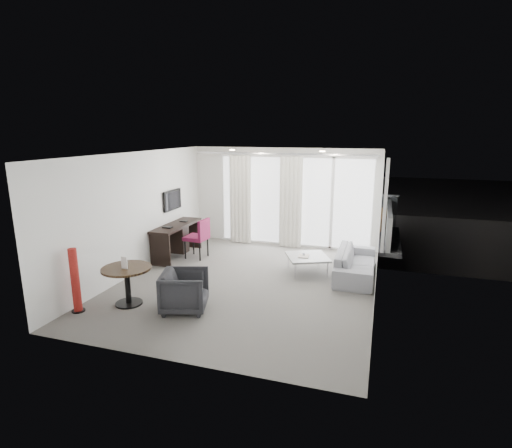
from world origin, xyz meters
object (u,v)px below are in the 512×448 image
(tub_armchair, at_px, (185,291))
(rattan_chair_b, at_px, (374,222))
(desk_chair, at_px, (196,238))
(coffee_table, at_px, (307,264))
(rattan_chair_a, at_px, (326,223))
(sofa, at_px, (356,263))
(desk, at_px, (177,240))
(round_table, at_px, (128,286))
(red_lamp, at_px, (75,281))

(tub_armchair, distance_m, rattan_chair_b, 6.86)
(desk_chair, height_order, coffee_table, desk_chair)
(tub_armchair, distance_m, rattan_chair_a, 5.81)
(sofa, distance_m, rattan_chair_b, 3.59)
(sofa, bearing_deg, desk_chair, 88.11)
(desk, bearing_deg, sofa, -0.98)
(desk, relative_size, desk_chair, 1.76)
(desk_chair, relative_size, rattan_chair_a, 1.17)
(round_table, distance_m, red_lamp, 0.86)
(round_table, distance_m, sofa, 4.63)
(desk_chair, distance_m, coffee_table, 2.80)
(tub_armchair, bearing_deg, rattan_chair_a, -33.35)
(desk, height_order, red_lamp, red_lamp)
(red_lamp, relative_size, coffee_table, 1.33)
(coffee_table, bearing_deg, red_lamp, -137.67)
(tub_armchair, distance_m, sofa, 3.74)
(sofa, bearing_deg, coffee_table, 96.68)
(round_table, bearing_deg, rattan_chair_b, 57.24)
(desk, xyz_separation_m, coffee_table, (3.27, -0.19, -0.21))
(coffee_table, relative_size, rattan_chair_a, 1.01)
(rattan_chair_a, distance_m, rattan_chair_b, 1.45)
(tub_armchair, xyz_separation_m, rattan_chair_b, (2.96, 6.18, 0.06))
(coffee_table, height_order, rattan_chair_a, rattan_chair_a)
(sofa, relative_size, rattan_chair_a, 2.38)
(desk_chair, height_order, round_table, desk_chair)
(tub_armchair, height_order, coffee_table, tub_armchair)
(round_table, distance_m, rattan_chair_a, 6.28)
(desk, distance_m, rattan_chair_b, 5.75)
(rattan_chair_a, bearing_deg, desk, -137.88)
(desk, relative_size, rattan_chair_a, 2.06)
(desk, distance_m, round_table, 2.82)
(coffee_table, distance_m, rattan_chair_a, 3.09)
(red_lamp, distance_m, sofa, 5.47)
(coffee_table, bearing_deg, desk_chair, 174.98)
(desk_chair, bearing_deg, rattan_chair_a, 49.55)
(red_lamp, bearing_deg, desk, 87.72)
(round_table, relative_size, rattan_chair_b, 1.05)
(desk, distance_m, coffee_table, 3.28)
(red_lamp, bearing_deg, round_table, 38.41)
(desk_chair, xyz_separation_m, rattan_chair_a, (2.75, 2.84, -0.07))
(red_lamp, height_order, rattan_chair_a, red_lamp)
(coffee_table, relative_size, sofa, 0.43)
(desk, bearing_deg, red_lamp, -92.28)
(desk_chair, distance_m, rattan_chair_a, 3.95)
(rattan_chair_a, bearing_deg, rattan_chair_b, 25.35)
(red_lamp, bearing_deg, coffee_table, 42.33)
(round_table, height_order, red_lamp, red_lamp)
(tub_armchair, bearing_deg, coffee_table, -50.78)
(desk, bearing_deg, desk_chair, 5.91)
(round_table, relative_size, sofa, 0.44)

